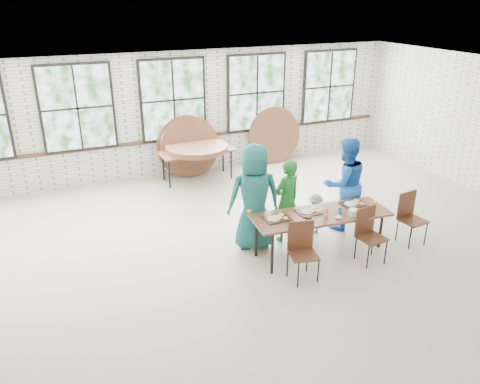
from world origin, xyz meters
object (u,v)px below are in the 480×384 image
object	(u,v)px
chair_near_left	(302,246)
storage_table	(197,153)
chair_near_right	(368,230)
dining_table	(321,216)

from	to	relation	value
chair_near_left	storage_table	size ratio (longest dim) A/B	0.51
chair_near_left	chair_near_right	bearing A→B (deg)	13.08
dining_table	chair_near_left	world-z (taller)	chair_near_left
storage_table	chair_near_left	bearing A→B (deg)	-92.55
chair_near_right	storage_table	bearing A→B (deg)	99.36
chair_near_right	storage_table	size ratio (longest dim) A/B	0.51
dining_table	storage_table	xyz separation A→B (m)	(-0.84, 4.19, -0.00)
chair_near_left	chair_near_right	xyz separation A→B (m)	(1.29, 0.02, 0.00)
dining_table	chair_near_left	xyz separation A→B (m)	(-0.69, -0.56, -0.13)
chair_near_left	storage_table	distance (m)	4.75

